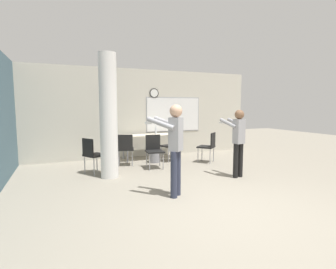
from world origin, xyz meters
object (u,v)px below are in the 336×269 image
Objects in this scene: person_playing_side at (238,138)px; chair_table_right at (171,144)px; chair_table_front at (154,149)px; chair_near_pillar at (93,153)px; chair_mid_room at (208,145)px; person_playing_front at (174,143)px; folding_table at (151,136)px; chair_table_left at (125,147)px; bottle_on_table at (156,131)px.

chair_table_right is at bearing 108.33° from person_playing_side.
chair_near_pillar is at bearing -178.94° from chair_table_front.
chair_table_right is (-0.94, 0.54, 0.00)m from chair_mid_room.
person_playing_front is at bearing -161.40° from person_playing_side.
chair_mid_room is at bearing 82.15° from person_playing_side.
folding_table is 2.01× the size of chair_near_pillar.
person_playing_side is at bearing -45.34° from chair_table_left.
chair_mid_room is 2.38m from chair_table_left.
bottle_on_table is 0.31× the size of chair_table_left.
bottle_on_table is at bearing 107.42° from person_playing_side.
chair_table_left is 1.00× the size of chair_table_right.
chair_table_right is at bearing 38.01° from chair_table_front.
bottle_on_table is 0.31× the size of chair_near_pillar.
chair_table_right and chair_near_pillar have the same top height.
person_playing_front is 1.96m from person_playing_side.
chair_near_pillar is 0.53× the size of person_playing_front.
person_playing_side is at bearing 18.60° from person_playing_front.
chair_near_pillar is at bearing -147.10° from bottle_on_table.
chair_table_left is at bearing -178.17° from chair_table_right.
chair_mid_room is 0.56× the size of person_playing_side.
bottle_on_table is 3.07m from person_playing_side.
chair_table_right reaches higher than folding_table.
folding_table is 2.01× the size of chair_table_front.
folding_table is 2.01× the size of chair_mid_room.
person_playing_front is (-0.73, -3.43, 0.27)m from folding_table.
folding_table is at bearing 33.21° from chair_near_pillar.
person_playing_front reaches higher than chair_table_right.
chair_table_front is at bearing -141.99° from chair_table_right.
chair_table_left is (-2.32, 0.50, 0.00)m from chair_mid_room.
chair_mid_room is at bearing 1.26° from chair_table_front.
person_playing_front reaches higher than chair_table_left.
chair_table_left and chair_table_right have the same top height.
chair_table_left is at bearing 167.93° from chair_mid_room.
chair_mid_room and chair_table_right have the same top height.
chair_table_left is (-0.97, -0.68, -0.19)m from folding_table.
chair_table_right is 1.00× the size of chair_near_pillar.
chair_mid_room is (1.68, 0.04, 0.00)m from chair_table_front.
chair_mid_room and chair_near_pillar have the same top height.
chair_table_right is 3.06m from person_playing_front.
chair_table_front is 1.00× the size of chair_table_left.
chair_near_pillar is (-1.90, -1.24, -0.19)m from folding_table.
folding_table is 3.03m from person_playing_side.
chair_near_pillar is (-2.11, -1.37, -0.35)m from bottle_on_table.
chair_mid_room is (1.36, -1.18, -0.19)m from folding_table.
bottle_on_table is 1.77m from chair_mid_room.
folding_table is 6.38× the size of bottle_on_table.
chair_table_front and chair_near_pillar have the same top height.
chair_table_front is 2.30m from person_playing_front.
chair_table_right is (1.38, 0.04, 0.00)m from chair_table_left.
chair_table_front is at bearing 132.51° from person_playing_side.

